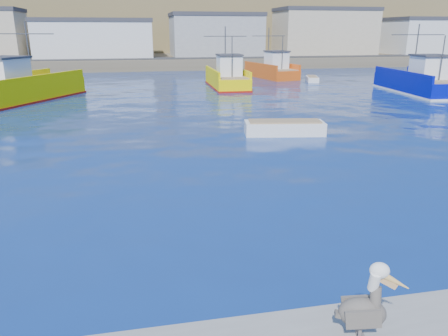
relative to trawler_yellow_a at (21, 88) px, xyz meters
name	(u,v)px	position (x,y,z in m)	size (l,w,h in m)	color
ground	(301,253)	(13.77, -30.38, -1.09)	(260.00, 260.00, 0.00)	#062851
dock_bollards	(394,303)	(14.37, -33.78, -0.44)	(36.20, 0.20, 0.30)	#4C4C4C
far_shore	(147,18)	(13.78, 78.82, 7.89)	(200.00, 81.00, 24.00)	brown
trawler_yellow_a	(21,88)	(0.00, 0.00, 0.00)	(9.52, 12.67, 6.63)	#F6DE00
trawler_yellow_b	(227,78)	(19.34, 5.84, -0.13)	(4.64, 9.87, 6.32)	#F6DE00
trawler_blue	(420,82)	(36.80, -2.18, -0.05)	(5.42, 11.60, 6.52)	#020B96
boat_orange	(272,69)	(27.02, 14.29, -0.03)	(5.04, 9.48, 6.17)	#CF4B10
skiff_mid	(284,129)	(18.03, -16.59, -0.77)	(4.80, 2.33, 1.00)	silver
skiff_far	(312,79)	(30.51, 9.41, -0.84)	(2.20, 3.77, 0.77)	silver
pelican	(365,307)	(13.34, -34.44, 0.07)	(1.23, 0.73, 1.54)	#595451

